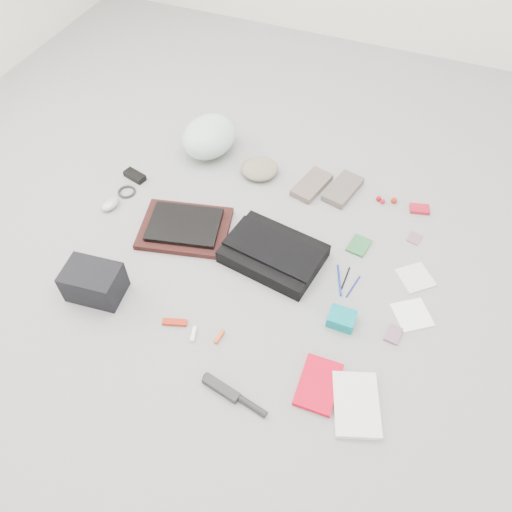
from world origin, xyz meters
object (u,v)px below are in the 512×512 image
at_px(camera_bag, 94,282).
at_px(book_red, 319,384).
at_px(messenger_bag, 273,254).
at_px(laptop, 184,225).
at_px(accordion_wallet, 342,319).
at_px(bike_helmet, 209,136).

xyz_separation_m(camera_bag, book_red, (0.97, -0.05, -0.06)).
distance_m(camera_bag, book_red, 0.97).
bearing_deg(messenger_bag, camera_bag, -135.10).
distance_m(laptop, book_red, 0.94).
bearing_deg(accordion_wallet, camera_bag, -166.79).
height_order(messenger_bag, laptop, messenger_bag).
bearing_deg(camera_bag, bike_helmet, 80.88).
relative_size(bike_helmet, book_red, 1.54).
bearing_deg(laptop, book_red, -45.19).
height_order(messenger_bag, bike_helmet, bike_helmet).
height_order(laptop, accordion_wallet, accordion_wallet).
relative_size(messenger_bag, accordion_wallet, 3.86).
height_order(book_red, accordion_wallet, accordion_wallet).
height_order(laptop, bike_helmet, bike_helmet).
height_order(bike_helmet, camera_bag, bike_helmet).
height_order(laptop, book_red, laptop).
relative_size(laptop, camera_bag, 1.43).
bearing_deg(camera_bag, messenger_bag, 29.30).
xyz_separation_m(bike_helmet, camera_bag, (-0.05, -0.99, -0.02)).
bearing_deg(book_red, bike_helmet, 129.62).
bearing_deg(camera_bag, laptop, 61.68).
height_order(bike_helmet, accordion_wallet, bike_helmet).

